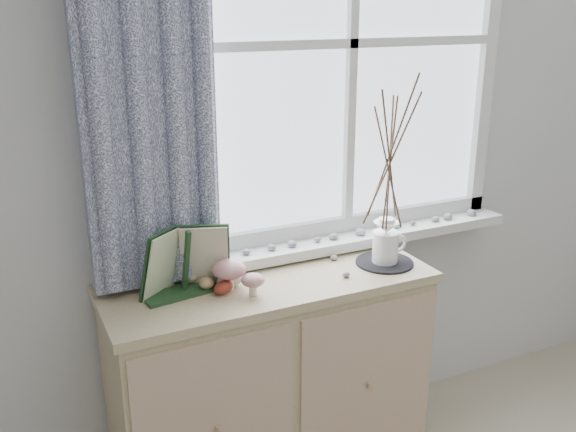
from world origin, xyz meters
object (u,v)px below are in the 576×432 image
at_px(sideboard, 271,382).
at_px(twig_pitcher, 390,155).
at_px(botanical_book, 188,262).
at_px(toadstool_cluster, 235,273).

distance_m(sideboard, twig_pitcher, 0.96).
bearing_deg(twig_pitcher, botanical_book, -168.97).
height_order(sideboard, botanical_book, botanical_book).
relative_size(sideboard, twig_pitcher, 1.63).
distance_m(botanical_book, toadstool_cluster, 0.17).
relative_size(sideboard, toadstool_cluster, 7.05).
relative_size(botanical_book, toadstool_cluster, 2.09).
height_order(botanical_book, toadstool_cluster, botanical_book).
height_order(botanical_book, twig_pitcher, twig_pitcher).
xyz_separation_m(botanical_book, twig_pitcher, (0.76, -0.05, 0.30)).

